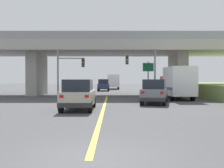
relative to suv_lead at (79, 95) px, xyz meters
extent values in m
plane|color=#424244|center=(1.63, 15.86, -1.01)|extent=(160.00, 160.00, 0.00)
cube|color=#A8A59E|center=(1.63, 15.86, 4.88)|extent=(33.57, 8.70, 1.19)
cube|color=#9A9891|center=(-7.33, 15.86, 1.64)|extent=(1.31, 5.22, 5.30)
cube|color=#9A9891|center=(10.58, 15.86, 1.64)|extent=(1.31, 5.22, 5.30)
cube|color=gray|center=(1.63, 11.66, 5.93)|extent=(33.57, 0.20, 0.90)
cube|color=gray|center=(1.63, 20.06, 5.93)|extent=(33.57, 0.20, 0.90)
cube|color=yellow|center=(1.63, 1.25, -1.01)|extent=(0.20, 23.91, 0.01)
cube|color=#B7B29E|center=(0.00, 0.11, -0.20)|extent=(1.97, 4.28, 0.90)
cube|color=#1E232D|center=(0.00, -0.21, 0.63)|extent=(1.73, 2.35, 0.76)
cube|color=#2D2D30|center=(0.00, -1.98, -0.51)|extent=(2.01, 0.20, 0.28)
cube|color=red|center=(-0.74, -2.05, 0.02)|extent=(0.24, 0.06, 0.16)
cube|color=red|center=(0.74, -2.05, 0.02)|extent=(0.24, 0.06, 0.16)
cylinder|color=black|center=(-0.88, 1.70, -0.65)|extent=(0.26, 0.72, 0.72)
cylinder|color=black|center=(0.88, 1.70, -0.65)|extent=(0.26, 0.72, 0.72)
cylinder|color=black|center=(-0.88, -1.48, -0.65)|extent=(0.26, 0.72, 0.72)
cylinder|color=black|center=(0.88, -1.48, -0.65)|extent=(0.26, 0.72, 0.72)
cube|color=slate|center=(5.80, 4.49, -0.20)|extent=(2.99, 5.06, 0.90)
cube|color=#1E232D|center=(5.72, 4.14, 0.63)|extent=(2.25, 2.93, 0.76)
cube|color=#2D2D30|center=(5.25, 2.24, -0.51)|extent=(1.94, 0.66, 0.28)
cube|color=red|center=(4.54, 2.34, 0.02)|extent=(0.25, 0.12, 0.16)
cube|color=red|center=(5.93, 2.00, 0.02)|extent=(0.25, 0.12, 0.16)
cylinder|color=black|center=(5.41, 6.46, -0.65)|extent=(0.42, 0.76, 0.72)
cylinder|color=black|center=(7.07, 6.05, -0.65)|extent=(0.42, 0.76, 0.72)
cylinder|color=black|center=(4.54, 2.93, -0.65)|extent=(0.42, 0.76, 0.72)
cylinder|color=black|center=(6.20, 2.52, -0.65)|extent=(0.42, 0.76, 0.72)
cube|color=red|center=(8.83, 11.56, 0.39)|extent=(2.20, 2.00, 1.90)
cube|color=white|center=(8.83, 8.31, 0.83)|extent=(2.31, 4.49, 2.78)
cube|color=#195999|center=(8.83, 8.31, 0.13)|extent=(2.33, 4.40, 0.24)
cylinder|color=black|center=(7.83, 11.56, -0.56)|extent=(0.30, 0.90, 0.90)
cylinder|color=black|center=(9.83, 11.56, -0.56)|extent=(0.30, 0.90, 0.90)
cylinder|color=black|center=(7.83, 7.19, -0.56)|extent=(0.30, 0.90, 0.90)
cylinder|color=black|center=(9.83, 7.19, -0.56)|extent=(0.30, 0.90, 0.90)
cube|color=navy|center=(0.76, 27.73, -0.20)|extent=(1.92, 4.59, 0.90)
cube|color=#1E232D|center=(0.76, 27.39, 0.63)|extent=(1.69, 2.52, 0.76)
cube|color=#2D2D30|center=(0.76, 25.49, -0.51)|extent=(1.96, 0.20, 0.28)
cube|color=red|center=(0.04, 25.42, 0.02)|extent=(0.24, 0.06, 0.16)
cube|color=red|center=(1.48, 25.42, 0.02)|extent=(0.24, 0.06, 0.16)
cylinder|color=black|center=(-0.10, 29.48, -0.65)|extent=(0.26, 0.72, 0.72)
cylinder|color=black|center=(1.62, 29.48, -0.65)|extent=(0.26, 0.72, 0.72)
cylinder|color=black|center=(-0.10, 25.99, -0.65)|extent=(0.26, 0.72, 0.72)
cylinder|color=black|center=(1.62, 25.99, -0.65)|extent=(0.26, 0.72, 0.72)
cylinder|color=slate|center=(6.95, 11.31, 1.66)|extent=(0.18, 0.18, 5.35)
cylinder|color=slate|center=(5.41, 11.31, 3.61)|extent=(3.08, 0.12, 0.12)
cube|color=#232326|center=(3.87, 11.31, 3.13)|extent=(0.32, 0.26, 0.96)
sphere|color=red|center=(3.87, 11.16, 3.43)|extent=(0.16, 0.16, 0.16)
sphere|color=gold|center=(3.87, 11.16, 3.13)|extent=(0.16, 0.16, 0.16)
sphere|color=green|center=(3.87, 11.16, 2.83)|extent=(0.16, 0.16, 0.16)
cylinder|color=slate|center=(-3.69, 11.06, 1.58)|extent=(0.18, 0.18, 5.18)
cylinder|color=slate|center=(-2.31, 11.06, 3.30)|extent=(2.76, 0.12, 0.12)
cube|color=black|center=(-0.93, 11.06, 2.82)|extent=(0.32, 0.26, 0.96)
sphere|color=red|center=(-0.93, 10.91, 3.12)|extent=(0.16, 0.16, 0.16)
sphere|color=gold|center=(-0.93, 10.91, 2.82)|extent=(0.16, 0.16, 0.16)
sphere|color=green|center=(-0.93, 10.91, 2.52)|extent=(0.16, 0.16, 0.16)
cylinder|color=slate|center=(6.54, 13.79, 1.05)|extent=(0.14, 0.14, 4.13)
cube|color=#146638|center=(6.54, 13.73, 2.45)|extent=(1.25, 0.08, 0.94)
cube|color=white|center=(6.54, 13.72, 2.45)|extent=(1.33, 0.04, 1.02)
cube|color=silver|center=(2.51, 38.58, 0.39)|extent=(2.20, 2.00, 1.90)
cube|color=silver|center=(2.51, 35.37, 0.67)|extent=(2.31, 4.42, 2.47)
cube|color=#195999|center=(2.51, 35.37, 0.06)|extent=(2.33, 4.34, 0.24)
cylinder|color=black|center=(1.51, 38.58, -0.56)|extent=(0.30, 0.90, 0.90)
cylinder|color=black|center=(3.51, 38.58, -0.56)|extent=(0.30, 0.90, 0.90)
cylinder|color=black|center=(1.51, 34.26, -0.56)|extent=(0.30, 0.90, 0.90)
cylinder|color=black|center=(3.51, 34.26, -0.56)|extent=(0.30, 0.90, 0.90)
camera|label=1|loc=(2.22, -17.15, 1.04)|focal=41.51mm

